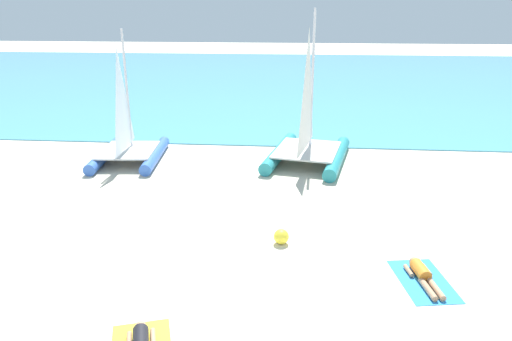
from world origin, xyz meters
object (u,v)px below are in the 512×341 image
(sailboat_teal, at_px, (308,141))
(towel_right, at_px, (423,281))
(beach_ball, at_px, (281,237))
(sailboat_blue, at_px, (128,143))
(sunbather_right, at_px, (423,275))

(sailboat_teal, height_order, towel_right, sailboat_teal)
(towel_right, distance_m, beach_ball, 3.70)
(sailboat_blue, distance_m, sunbather_right, 12.65)
(towel_right, height_order, sunbather_right, sunbather_right)
(towel_right, distance_m, sunbather_right, 0.14)
(sailboat_teal, distance_m, sunbather_right, 8.90)
(sailboat_blue, relative_size, towel_right, 2.72)
(towel_right, relative_size, sunbather_right, 1.21)
(towel_right, xyz_separation_m, sunbather_right, (-0.01, 0.07, 0.13))
(towel_right, height_order, beach_ball, beach_ball)
(sailboat_blue, height_order, towel_right, sailboat_blue)
(sailboat_teal, bearing_deg, towel_right, -62.08)
(towel_right, bearing_deg, beach_ball, 155.22)
(beach_ball, bearing_deg, sunbather_right, -23.91)
(sunbather_right, bearing_deg, beach_ball, 146.74)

